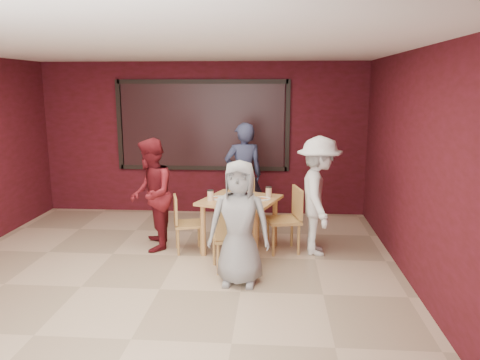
# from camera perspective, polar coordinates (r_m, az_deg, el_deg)

# --- Properties ---
(floor) EXTENTS (7.00, 7.00, 0.00)m
(floor) POSITION_cam_1_polar(r_m,az_deg,el_deg) (5.76, -9.77, -12.99)
(floor) COLOR tan
(floor) RESTS_ON ground
(window_blinds) EXTENTS (3.00, 0.02, 1.50)m
(window_blinds) POSITION_cam_1_polar(r_m,az_deg,el_deg) (8.67, -4.61, 6.64)
(window_blinds) COLOR black
(dining_table) EXTENTS (1.25, 1.25, 0.93)m
(dining_table) POSITION_cam_1_polar(r_m,az_deg,el_deg) (6.71, -0.01, -3.10)
(dining_table) COLOR tan
(dining_table) RESTS_ON floor
(chair_front) EXTENTS (0.52, 0.52, 0.88)m
(chair_front) POSITION_cam_1_polar(r_m,az_deg,el_deg) (6.03, -1.23, -6.66)
(chair_front) COLOR tan
(chair_front) RESTS_ON floor
(chair_back) EXTENTS (0.56, 0.56, 0.92)m
(chair_back) POSITION_cam_1_polar(r_m,az_deg,el_deg) (7.41, 0.35, -2.98)
(chair_back) COLOR tan
(chair_back) RESTS_ON floor
(chair_left) EXTENTS (0.49, 0.49, 0.83)m
(chair_left) POSITION_cam_1_polar(r_m,az_deg,el_deg) (6.79, -6.91, -4.90)
(chair_left) COLOR tan
(chair_left) RESTS_ON floor
(chair_right) EXTENTS (0.55, 0.55, 0.94)m
(chair_right) POSITION_cam_1_polar(r_m,az_deg,el_deg) (6.78, 5.95, -4.34)
(chair_right) COLOR tan
(chair_right) RESTS_ON floor
(diner_front) EXTENTS (0.77, 0.53, 1.52)m
(diner_front) POSITION_cam_1_polar(r_m,az_deg,el_deg) (5.59, -0.09, -5.29)
(diner_front) COLOR gray
(diner_front) RESTS_ON floor
(diner_back) EXTENTS (0.74, 0.59, 1.77)m
(diner_back) POSITION_cam_1_polar(r_m,az_deg,el_deg) (7.85, 0.44, 0.56)
(diner_back) COLOR #313657
(diner_back) RESTS_ON floor
(diner_left) EXTENTS (0.77, 0.91, 1.63)m
(diner_left) POSITION_cam_1_polar(r_m,az_deg,el_deg) (6.90, -10.79, -1.77)
(diner_left) COLOR maroon
(diner_left) RESTS_ON floor
(diner_right) EXTENTS (0.63, 1.09, 1.68)m
(diner_right) POSITION_cam_1_polar(r_m,az_deg,el_deg) (6.68, 9.57, -1.92)
(diner_right) COLOR white
(diner_right) RESTS_ON floor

